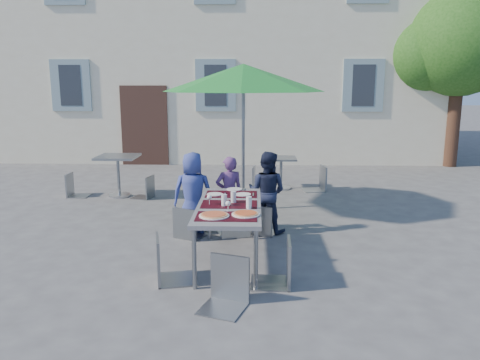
{
  "coord_description": "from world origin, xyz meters",
  "views": [
    {
      "loc": [
        1.1,
        -5.5,
        2.25
      ],
      "look_at": [
        0.88,
        1.12,
        0.88
      ],
      "focal_mm": 35.0,
      "sensor_mm": 36.0,
      "label": 1
    }
  ],
  "objects_px": {
    "bg_chair_l_0": "(73,171)",
    "bg_chair_r_1": "(319,163)",
    "chair_2": "(262,202)",
    "pizza_near_left": "(214,215)",
    "patio_umbrella": "(243,79)",
    "pizza_near_right": "(246,214)",
    "child_1": "(229,194)",
    "dining_table": "(229,209)",
    "chair_0": "(188,204)",
    "cafe_table_1": "(281,168)",
    "chair_1": "(235,199)",
    "bg_chair_r_0": "(145,174)",
    "child_0": "(193,193)",
    "chair_4": "(280,235)",
    "child_2": "(267,192)",
    "cafe_table_0": "(118,167)",
    "chair_3": "(167,231)",
    "bg_chair_l_1": "(258,164)",
    "chair_5": "(226,253)"
  },
  "relations": [
    {
      "from": "pizza_near_right",
      "to": "patio_umbrella",
      "type": "distance_m",
      "value": 3.37
    },
    {
      "from": "pizza_near_left",
      "to": "patio_umbrella",
      "type": "bearing_deg",
      "value": 85.22
    },
    {
      "from": "chair_3",
      "to": "bg_chair_r_1",
      "type": "height_order",
      "value": "chair_3"
    },
    {
      "from": "chair_4",
      "to": "bg_chair_l_0",
      "type": "relative_size",
      "value": 1.12
    },
    {
      "from": "child_0",
      "to": "bg_chair_r_0",
      "type": "relative_size",
      "value": 1.48
    },
    {
      "from": "dining_table",
      "to": "child_2",
      "type": "xyz_separation_m",
      "value": [
        0.51,
        1.24,
        -0.07
      ]
    },
    {
      "from": "bg_chair_l_0",
      "to": "bg_chair_r_1",
      "type": "bearing_deg",
      "value": 7.97
    },
    {
      "from": "chair_1",
      "to": "pizza_near_left",
      "type": "bearing_deg",
      "value": -96.22
    },
    {
      "from": "child_1",
      "to": "chair_1",
      "type": "bearing_deg",
      "value": 92.2
    },
    {
      "from": "chair_0",
      "to": "chair_1",
      "type": "height_order",
      "value": "chair_1"
    },
    {
      "from": "dining_table",
      "to": "bg_chair_r_1",
      "type": "distance_m",
      "value": 4.46
    },
    {
      "from": "dining_table",
      "to": "chair_3",
      "type": "height_order",
      "value": "chair_3"
    },
    {
      "from": "child_2",
      "to": "chair_2",
      "type": "bearing_deg",
      "value": 87.49
    },
    {
      "from": "chair_4",
      "to": "pizza_near_right",
      "type": "bearing_deg",
      "value": 150.76
    },
    {
      "from": "child_0",
      "to": "child_1",
      "type": "distance_m",
      "value": 0.56
    },
    {
      "from": "chair_1",
      "to": "bg_chair_r_1",
      "type": "relative_size",
      "value": 0.98
    },
    {
      "from": "pizza_near_right",
      "to": "bg_chair_l_0",
      "type": "distance_m",
      "value": 5.3
    },
    {
      "from": "pizza_near_left",
      "to": "chair_1",
      "type": "height_order",
      "value": "chair_1"
    },
    {
      "from": "dining_table",
      "to": "cafe_table_0",
      "type": "height_order",
      "value": "cafe_table_0"
    },
    {
      "from": "pizza_near_left",
      "to": "cafe_table_0",
      "type": "xyz_separation_m",
      "value": [
        -2.29,
        3.99,
        -0.16
      ]
    },
    {
      "from": "chair_3",
      "to": "bg_chair_l_1",
      "type": "bearing_deg",
      "value": 77.92
    },
    {
      "from": "dining_table",
      "to": "bg_chair_r_0",
      "type": "relative_size",
      "value": 2.19
    },
    {
      "from": "chair_2",
      "to": "cafe_table_1",
      "type": "height_order",
      "value": "chair_2"
    },
    {
      "from": "child_0",
      "to": "cafe_table_0",
      "type": "distance_m",
      "value": 2.92
    },
    {
      "from": "chair_0",
      "to": "cafe_table_1",
      "type": "relative_size",
      "value": 1.31
    },
    {
      "from": "chair_2",
      "to": "cafe_table_0",
      "type": "xyz_separation_m",
      "value": [
        -2.87,
        2.36,
        0.09
      ]
    },
    {
      "from": "pizza_near_left",
      "to": "patio_umbrella",
      "type": "distance_m",
      "value": 3.44
    },
    {
      "from": "dining_table",
      "to": "bg_chair_r_1",
      "type": "bearing_deg",
      "value": 67.84
    },
    {
      "from": "pizza_near_right",
      "to": "chair_1",
      "type": "relative_size",
      "value": 0.33
    },
    {
      "from": "pizza_near_left",
      "to": "bg_chair_l_0",
      "type": "distance_m",
      "value": 5.11
    },
    {
      "from": "pizza_near_left",
      "to": "cafe_table_0",
      "type": "distance_m",
      "value": 4.61
    },
    {
      "from": "chair_5",
      "to": "bg_chair_r_1",
      "type": "xyz_separation_m",
      "value": [
        1.65,
        5.38,
        0.02
      ]
    },
    {
      "from": "pizza_near_left",
      "to": "chair_0",
      "type": "xyz_separation_m",
      "value": [
        -0.52,
        1.44,
        -0.25
      ]
    },
    {
      "from": "bg_chair_l_0",
      "to": "bg_chair_l_1",
      "type": "bearing_deg",
      "value": 13.87
    },
    {
      "from": "bg_chair_r_0",
      "to": "bg_chair_l_1",
      "type": "xyz_separation_m",
      "value": [
        2.25,
        1.02,
        0.04
      ]
    },
    {
      "from": "chair_2",
      "to": "bg_chair_r_1",
      "type": "relative_size",
      "value": 0.88
    },
    {
      "from": "child_2",
      "to": "bg_chair_l_0",
      "type": "relative_size",
      "value": 1.4
    },
    {
      "from": "child_1",
      "to": "dining_table",
      "type": "bearing_deg",
      "value": 77.62
    },
    {
      "from": "pizza_near_left",
      "to": "cafe_table_1",
      "type": "relative_size",
      "value": 0.51
    },
    {
      "from": "chair_3",
      "to": "bg_chair_r_0",
      "type": "distance_m",
      "value": 4.16
    },
    {
      "from": "chair_0",
      "to": "chair_3",
      "type": "bearing_deg",
      "value": -90.72
    },
    {
      "from": "child_0",
      "to": "chair_4",
      "type": "distance_m",
      "value": 2.23
    },
    {
      "from": "chair_3",
      "to": "patio_umbrella",
      "type": "bearing_deg",
      "value": 75.91
    },
    {
      "from": "cafe_table_1",
      "to": "chair_5",
      "type": "bearing_deg",
      "value": -98.76
    },
    {
      "from": "pizza_near_left",
      "to": "patio_umbrella",
      "type": "height_order",
      "value": "patio_umbrella"
    },
    {
      "from": "child_1",
      "to": "chair_0",
      "type": "relative_size",
      "value": 1.3
    },
    {
      "from": "chair_1",
      "to": "child_2",
      "type": "bearing_deg",
      "value": 27.85
    },
    {
      "from": "chair_3",
      "to": "cafe_table_1",
      "type": "relative_size",
      "value": 1.48
    },
    {
      "from": "child_0",
      "to": "bg_chair_r_0",
      "type": "bearing_deg",
      "value": -62.57
    },
    {
      "from": "bg_chair_r_0",
      "to": "cafe_table_1",
      "type": "xyz_separation_m",
      "value": [
        2.74,
        0.94,
        -0.04
      ]
    }
  ]
}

